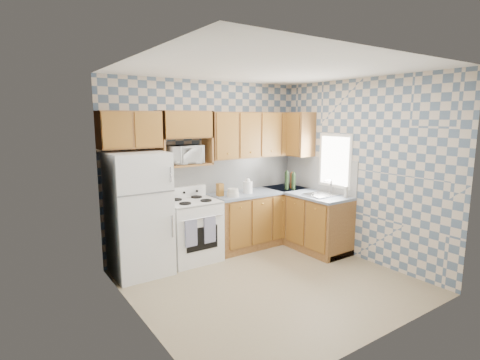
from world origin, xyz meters
name	(u,v)px	position (x,y,z in m)	size (l,w,h in m)	color
floor	(269,282)	(0.00, 0.00, 0.00)	(3.40, 3.40, 0.00)	#8C7957
back_wall	(208,167)	(0.00, 1.60, 1.35)	(3.40, 0.02, 2.70)	slate
right_wall	(358,170)	(1.70, 0.00, 1.35)	(0.02, 3.20, 2.70)	slate
backsplash_back	(229,174)	(0.40, 1.59, 1.20)	(2.60, 0.01, 0.56)	silver
backsplash_right	(319,173)	(1.69, 0.80, 1.20)	(0.01, 1.60, 0.56)	silver
refrigerator	(139,214)	(-1.27, 1.25, 0.84)	(0.75, 0.70, 1.68)	white
stove_body	(192,231)	(-0.47, 1.28, 0.45)	(0.76, 0.65, 0.90)	white
cooktop	(191,201)	(-0.47, 1.28, 0.91)	(0.76, 0.65, 0.03)	silver
backguard	(183,192)	(-0.47, 1.55, 1.00)	(0.76, 0.08, 0.17)	white
dish_towel_left	(191,233)	(-0.65, 0.93, 0.54)	(0.18, 0.03, 0.38)	navy
dish_towel_right	(210,230)	(-0.35, 0.93, 0.54)	(0.18, 0.03, 0.38)	navy
base_cabinets_back	(259,218)	(0.82, 1.30, 0.44)	(1.75, 0.60, 0.88)	brown
base_cabinets_right	(305,220)	(1.40, 0.80, 0.44)	(0.60, 1.60, 0.88)	brown
countertop_back	(260,192)	(0.82, 1.30, 0.90)	(1.77, 0.63, 0.04)	slate
countertop_right	(305,193)	(1.40, 0.80, 0.90)	(0.63, 1.60, 0.04)	slate
upper_cabinets_back	(255,135)	(0.82, 1.44, 1.85)	(1.75, 0.33, 0.74)	brown
upper_cabinets_fridge	(129,130)	(-1.29, 1.44, 1.97)	(0.82, 0.33, 0.50)	brown
upper_cabinets_right	(294,134)	(1.53, 1.25, 1.85)	(0.33, 0.70, 0.74)	brown
microwave_shelf	(185,165)	(-0.47, 1.44, 1.44)	(0.80, 0.33, 0.03)	brown
microwave	(185,154)	(-0.47, 1.46, 1.59)	(0.50, 0.34, 0.28)	white
sink	(321,195)	(1.40, 0.45, 0.93)	(0.48, 0.40, 0.03)	#B7B7BC
window	(335,161)	(1.69, 0.45, 1.45)	(0.02, 0.66, 0.86)	silver
bottle_0	(287,181)	(1.26, 1.11, 1.07)	(0.07, 0.07, 0.30)	black
bottle_1	(293,181)	(1.36, 1.05, 1.06)	(0.07, 0.07, 0.28)	black
bottle_2	(292,181)	(1.41, 1.15, 1.05)	(0.07, 0.07, 0.26)	#592F14
knife_block	(220,190)	(0.05, 1.30, 1.02)	(0.09, 0.09, 0.20)	brown
electric_kettle	(248,187)	(0.54, 1.25, 1.02)	(0.15, 0.15, 0.19)	white
food_containers	(233,193)	(0.19, 1.15, 0.98)	(0.19, 0.19, 0.13)	beige
soap_bottle	(346,192)	(1.59, 0.12, 1.01)	(0.06, 0.06, 0.17)	beige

